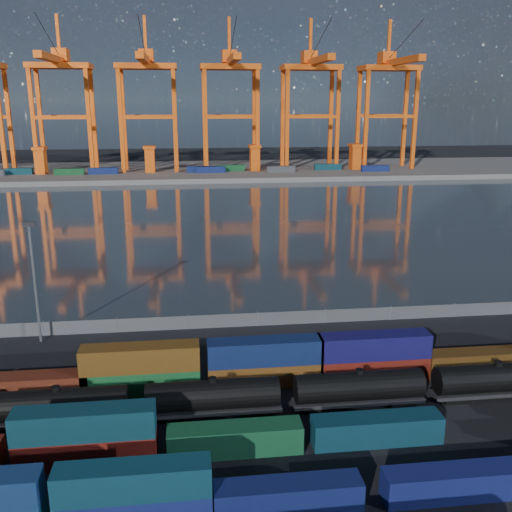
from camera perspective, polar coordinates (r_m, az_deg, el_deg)
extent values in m
plane|color=black|center=(58.92, 3.67, -17.28)|extent=(700.00, 700.00, 0.00)
plane|color=#273038|center=(157.27, -3.29, 3.65)|extent=(700.00, 700.00, 0.00)
cube|color=#514F4C|center=(260.73, -4.81, 8.49)|extent=(700.00, 70.00, 2.00)
cone|color=#1E2630|center=(1675.34, -14.50, 22.69)|extent=(1100.00, 1100.00, 520.00)
cone|color=#1E2630|center=(1673.79, 0.37, 22.11)|extent=(1040.00, 1040.00, 460.00)
cone|color=#1E2630|center=(1764.92, 14.21, 20.01)|extent=(960.00, 960.00, 380.00)
cube|color=navy|center=(48.96, -12.00, -23.49)|extent=(11.88, 2.41, 2.57)
cube|color=#0D3445|center=(47.41, -12.19, -21.06)|extent=(11.88, 2.41, 2.57)
cube|color=#101950|center=(49.25, 3.24, -22.87)|extent=(11.88, 2.41, 2.57)
cube|color=navy|center=(53.06, 19.15, -20.63)|extent=(11.88, 2.41, 2.57)
cube|color=maroon|center=(56.29, -16.58, -18.04)|extent=(12.52, 2.55, 2.71)
cube|color=#0B313E|center=(54.87, -16.80, -15.66)|extent=(12.52, 2.55, 2.71)
cube|color=#13492A|center=(55.55, -2.11, -17.82)|extent=(12.52, 2.55, 2.71)
cube|color=#0C3040|center=(58.05, 11.97, -16.59)|extent=(12.52, 2.55, 2.71)
cube|color=#5A2112|center=(68.59, -21.76, -12.09)|extent=(13.05, 2.65, 2.83)
cube|color=#165427|center=(66.46, -11.36, -12.14)|extent=(13.05, 2.65, 2.83)
cube|color=brown|center=(65.22, -11.49, -9.93)|extent=(13.05, 2.65, 2.83)
cube|color=brown|center=(66.71, 0.90, -11.71)|extent=(13.05, 2.65, 2.83)
cube|color=#0F1E4D|center=(65.47, 0.91, -9.50)|extent=(13.05, 2.65, 2.83)
cube|color=#5F170E|center=(69.43, 11.58, -10.90)|extent=(13.05, 2.65, 2.83)
cube|color=#131050|center=(68.24, 11.71, -8.77)|extent=(13.05, 2.65, 2.83)
cube|color=#4C2E0F|center=(74.47, 21.40, -9.83)|extent=(13.05, 2.65, 2.83)
cylinder|color=black|center=(62.00, -19.24, -13.81)|extent=(13.71, 3.06, 3.06)
cylinder|color=black|center=(61.22, -19.39, -12.43)|extent=(0.84, 0.84, 0.53)
cube|color=black|center=(62.81, -19.11, -15.16)|extent=(14.24, 2.11, 0.42)
cube|color=black|center=(64.21, -23.36, -15.34)|extent=(2.64, 1.90, 0.63)
cube|color=black|center=(62.17, -14.64, -15.57)|extent=(2.64, 1.90, 0.63)
cylinder|color=black|center=(60.52, -4.35, -13.68)|extent=(13.71, 3.06, 3.06)
cylinder|color=black|center=(59.72, -4.38, -12.26)|extent=(0.84, 0.84, 0.53)
cube|color=black|center=(61.36, -4.31, -15.06)|extent=(14.24, 2.11, 0.42)
cube|color=black|center=(61.61, -8.89, -15.53)|extent=(2.64, 1.90, 0.63)
cube|color=black|center=(61.90, 0.24, -15.17)|extent=(2.64, 1.90, 0.63)
cylinder|color=black|center=(62.95, 10.25, -12.68)|extent=(13.71, 3.06, 3.06)
cylinder|color=black|center=(62.18, 10.33, -11.31)|extent=(0.84, 0.84, 0.53)
cube|color=black|center=(63.75, 10.18, -14.02)|extent=(14.24, 2.11, 0.42)
cube|color=black|center=(62.83, 5.88, -14.76)|extent=(2.64, 1.90, 0.63)
cube|color=black|center=(65.41, 14.26, -13.89)|extent=(2.64, 1.90, 0.63)
cylinder|color=black|center=(68.87, 22.93, -11.16)|extent=(13.71, 3.06, 3.06)
cylinder|color=black|center=(68.17, 23.07, -9.88)|extent=(0.84, 0.84, 0.53)
cube|color=black|center=(69.60, 22.78, -12.41)|extent=(14.24, 2.11, 0.42)
cube|color=black|center=(67.68, 19.15, -13.25)|extent=(2.64, 1.90, 0.63)
cube|color=#595B5E|center=(83.21, 0.17, -6.35)|extent=(160.00, 0.06, 2.00)
cylinder|color=slate|center=(85.12, -20.46, -6.79)|extent=(0.12, 0.12, 2.20)
cylinder|color=slate|center=(83.28, -13.72, -6.72)|extent=(0.12, 0.12, 2.20)
cylinder|color=slate|center=(82.62, -6.78, -6.55)|extent=(0.12, 0.12, 2.20)
cylinder|color=slate|center=(83.17, 0.17, -6.29)|extent=(0.12, 0.12, 2.20)
cylinder|color=slate|center=(84.90, 6.92, -5.94)|extent=(0.12, 0.12, 2.20)
cylinder|color=slate|center=(87.74, 13.30, -5.54)|extent=(0.12, 0.12, 2.20)
cylinder|color=slate|center=(91.59, 19.21, -5.11)|extent=(0.12, 0.12, 2.20)
cylinder|color=slate|center=(81.04, -21.22, -2.78)|extent=(0.36, 0.36, 16.00)
cube|color=black|center=(79.02, -21.80, 2.96)|extent=(1.60, 0.40, 0.60)
cube|color=#F05810|center=(258.79, -24.16, 12.01)|extent=(1.61, 1.61, 45.35)
cube|color=#F05810|center=(270.38, -23.42, 12.17)|extent=(1.61, 1.61, 45.35)
cube|color=#F05810|center=(255.39, -21.35, 12.26)|extent=(1.61, 1.61, 45.35)
cube|color=#F05810|center=(267.14, -20.72, 12.41)|extent=(1.61, 1.61, 45.35)
cube|color=#F05810|center=(250.97, -16.33, 12.65)|extent=(1.61, 1.61, 45.35)
cube|color=#F05810|center=(262.92, -15.91, 12.77)|extent=(1.61, 1.61, 45.35)
cube|color=#F05810|center=(252.88, -18.91, 12.98)|extent=(22.17, 1.41, 1.41)
cube|color=#F05810|center=(264.74, -18.38, 13.09)|extent=(22.17, 1.41, 1.41)
cube|color=#F05810|center=(259.08, -19.04, 17.53)|extent=(25.19, 14.11, 2.22)
cube|color=#F05810|center=(247.36, -19.67, 18.09)|extent=(3.02, 48.37, 2.52)
cube|color=#F05810|center=(263.30, -18.94, 18.48)|extent=(6.05, 8.06, 5.04)
cube|color=#F05810|center=(261.96, -19.19, 20.15)|extent=(1.21, 1.21, 16.12)
cylinder|color=black|center=(245.55, -19.95, 19.75)|extent=(0.24, 41.48, 13.68)
cube|color=#F05810|center=(249.28, -13.35, 12.83)|extent=(1.61, 1.61, 45.35)
cube|color=#F05810|center=(261.30, -13.06, 12.94)|extent=(1.61, 1.61, 45.35)
cube|color=#F05810|center=(247.90, -8.12, 13.07)|extent=(1.61, 1.61, 45.35)
cube|color=#F05810|center=(259.99, -8.07, 13.17)|extent=(1.61, 1.61, 45.35)
cube|color=#F05810|center=(248.27, -10.77, 13.48)|extent=(22.17, 1.41, 1.41)
cube|color=#F05810|center=(260.34, -10.60, 13.56)|extent=(22.17, 1.41, 1.41)
cube|color=#F05810|center=(254.58, -10.92, 18.12)|extent=(25.19, 14.11, 2.22)
cube|color=#F05810|center=(242.65, -11.14, 18.73)|extent=(3.02, 48.37, 2.52)
cube|color=#F05810|center=(258.88, -10.91, 19.07)|extent=(6.05, 8.06, 5.04)
cube|color=#F05810|center=(257.52, -11.03, 20.78)|extent=(1.21, 1.21, 16.12)
cylinder|color=black|center=(240.81, -11.27, 20.44)|extent=(0.24, 41.48, 13.68)
cube|color=#F05810|center=(248.01, -5.08, 13.16)|extent=(1.61, 1.61, 45.35)
cube|color=#F05810|center=(260.09, -5.17, 13.25)|extent=(1.61, 1.61, 45.35)
cube|color=#F05810|center=(249.75, 0.15, 13.23)|extent=(1.61, 1.61, 45.35)
cube|color=#F05810|center=(261.74, -0.18, 13.33)|extent=(1.61, 1.61, 45.35)
cube|color=#F05810|center=(248.56, -2.46, 13.73)|extent=(22.17, 1.41, 1.41)
cube|color=#F05810|center=(260.61, -2.67, 13.80)|extent=(22.17, 1.41, 1.41)
cube|color=#F05810|center=(254.86, -2.63, 18.36)|extent=(25.19, 14.11, 2.22)
cube|color=#F05810|center=(242.95, -2.40, 18.99)|extent=(3.02, 48.37, 2.52)
cube|color=#F05810|center=(259.15, -2.71, 19.31)|extent=(6.05, 8.06, 5.04)
cube|color=#F05810|center=(257.79, -2.70, 21.02)|extent=(1.21, 1.21, 16.12)
cylinder|color=black|center=(241.10, -2.37, 20.70)|extent=(0.24, 41.48, 13.68)
cube|color=#F05810|center=(251.64, 3.13, 13.23)|extent=(1.61, 1.61, 45.35)
cube|color=#F05810|center=(263.55, 2.67, 13.32)|extent=(1.61, 1.61, 45.35)
cube|color=#F05810|center=(256.40, 8.15, 13.14)|extent=(1.61, 1.61, 45.35)
cube|color=#F05810|center=(268.10, 7.47, 13.25)|extent=(1.61, 1.61, 45.35)
cube|color=#F05810|center=(253.72, 5.68, 13.70)|extent=(22.17, 1.41, 1.41)
cube|color=#F05810|center=(265.54, 5.10, 13.79)|extent=(22.17, 1.41, 1.41)
cube|color=#F05810|center=(259.90, 5.50, 18.25)|extent=(25.19, 14.11, 2.22)
cube|color=#F05810|center=(248.22, 6.14, 18.84)|extent=(3.02, 48.37, 2.52)
cube|color=#F05810|center=(264.11, 5.33, 19.19)|extent=(6.05, 8.06, 5.04)
cube|color=#F05810|center=(262.77, 5.47, 20.86)|extent=(1.21, 1.21, 16.12)
cylinder|color=black|center=(246.42, 6.32, 20.51)|extent=(0.24, 41.48, 13.68)
cube|color=#F05810|center=(259.98, 10.95, 13.04)|extent=(1.61, 1.61, 45.35)
cube|color=#F05810|center=(271.53, 10.17, 13.17)|extent=(1.61, 1.61, 45.35)
cube|color=#F05810|center=(267.50, 15.60, 12.83)|extent=(1.61, 1.61, 45.35)
cube|color=#F05810|center=(278.74, 14.65, 12.97)|extent=(1.61, 1.61, 45.35)
cube|color=#F05810|center=(263.47, 13.34, 13.44)|extent=(22.17, 1.41, 1.41)
cube|color=#F05810|center=(274.87, 12.47, 13.55)|extent=(22.17, 1.41, 1.41)
cube|color=#F05810|center=(269.42, 13.16, 17.83)|extent=(25.19, 14.11, 2.22)
cube|color=#F05810|center=(258.18, 14.14, 18.35)|extent=(3.02, 48.37, 2.52)
cube|color=#F05810|center=(273.48, 12.92, 18.75)|extent=(6.05, 8.06, 5.04)
cube|color=#F05810|center=(272.20, 13.17, 20.35)|extent=(1.21, 1.21, 16.12)
cylinder|color=black|center=(256.44, 14.45, 19.93)|extent=(0.24, 41.48, 13.68)
cube|color=navy|center=(245.28, -4.52, 8.61)|extent=(12.00, 2.44, 2.60)
cube|color=navy|center=(254.54, 11.81, 8.58)|extent=(12.00, 2.44, 2.60)
cube|color=navy|center=(246.54, -5.55, 8.62)|extent=(12.00, 2.44, 2.60)
cube|color=#0C3842|center=(258.45, -22.73, 7.82)|extent=(12.00, 2.44, 2.60)
cube|color=#3F4244|center=(246.37, 2.50, 8.67)|extent=(12.00, 2.44, 2.60)
cube|color=#144C23|center=(249.31, -18.18, 8.01)|extent=(12.00, 2.44, 2.60)
cube|color=navy|center=(248.34, -15.02, 8.22)|extent=(12.00, 2.44, 2.60)
cube|color=#144C23|center=(250.56, -2.56, 8.78)|extent=(12.00, 2.44, 2.60)
cube|color=#0C3842|center=(256.78, 7.19, 8.83)|extent=(12.00, 2.44, 2.60)
cube|color=#F05810|center=(257.18, -20.72, 8.82)|extent=(4.00, 6.00, 10.00)
cube|color=#F05810|center=(256.71, -20.83, 10.04)|extent=(5.00, 7.00, 1.20)
cube|color=#F05810|center=(250.45, -10.55, 9.39)|extent=(4.00, 6.00, 10.00)
cube|color=#F05810|center=(249.97, -10.61, 10.64)|extent=(5.00, 7.00, 1.20)
cube|color=#F05810|center=(251.71, -0.13, 9.67)|extent=(4.00, 6.00, 10.00)
cube|color=#F05810|center=(251.23, -0.13, 10.92)|extent=(5.00, 7.00, 1.20)
cube|color=#F05810|center=(260.84, 9.88, 9.65)|extent=(4.00, 6.00, 10.00)
cube|color=#F05810|center=(260.38, 9.93, 10.85)|extent=(5.00, 7.00, 1.20)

